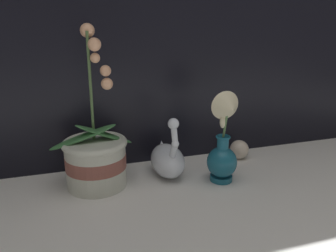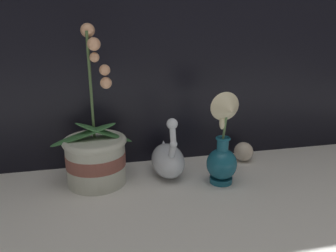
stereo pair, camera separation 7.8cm
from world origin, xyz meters
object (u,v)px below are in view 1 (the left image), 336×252
swan_figurine (168,159)px  blue_vase (224,147)px  glass_sphere (239,149)px  orchid_potted_plant (96,157)px

swan_figurine → blue_vase: size_ratio=0.73×
blue_vase → glass_sphere: bearing=46.6°
glass_sphere → blue_vase: bearing=-133.4°
orchid_potted_plant → swan_figurine: size_ratio=2.27×
orchid_potted_plant → swan_figurine: bearing=0.9°
orchid_potted_plant → glass_sphere: 0.52m
blue_vase → glass_sphere: size_ratio=4.17×
orchid_potted_plant → swan_figurine: (0.23, 0.00, -0.04)m
swan_figurine → blue_vase: 0.19m
swan_figurine → blue_vase: bearing=-32.5°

